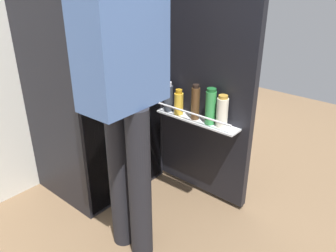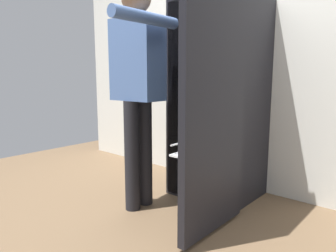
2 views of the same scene
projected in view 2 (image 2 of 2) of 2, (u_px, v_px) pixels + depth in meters
ground_plane at (178, 212)px, 2.44m from camera, size 5.56×5.56×0.00m
kitchen_wall at (240, 47)px, 2.90m from camera, size 4.40×0.10×2.67m
refrigerator at (218, 102)px, 2.65m from camera, size 0.75×1.30×1.70m
person at (138, 77)px, 2.39m from camera, size 0.56×0.73×1.76m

